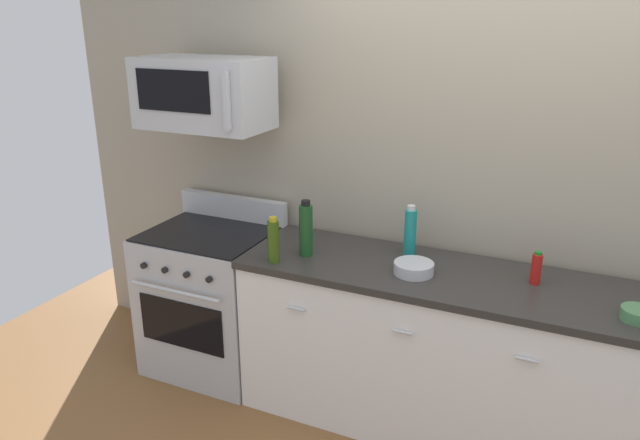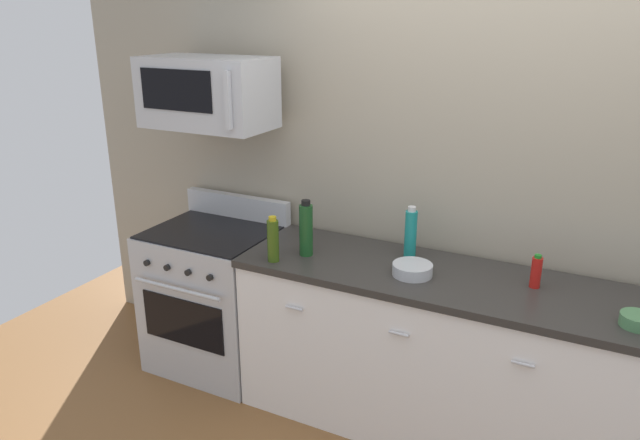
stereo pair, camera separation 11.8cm
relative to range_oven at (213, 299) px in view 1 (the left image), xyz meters
The scene contains 11 objects.
ground_plane 1.69m from the range_oven, ahead, with size 6.71×6.71×0.00m, color brown.
back_wall 1.89m from the range_oven, 14.04° to the left, with size 5.59×0.10×2.70m, color #9E937F.
counter_unit 1.63m from the range_oven, ahead, with size 2.50×0.66×0.92m.
range_oven is the anchor object (origin of this frame).
microwave 1.28m from the range_oven, 89.71° to the left, with size 0.74×0.44×0.40m.
bottle_sparkling_teal 1.36m from the range_oven, ahead, with size 0.07×0.07×0.29m.
bottle_hot_sauce_red 1.96m from the range_oven, ahead, with size 0.05×0.05×0.17m.
bottle_wine_green 0.92m from the range_oven, ahead, with size 0.08×0.08×0.31m.
bottle_olive_oil 0.85m from the range_oven, 21.42° to the right, with size 0.06×0.06×0.25m.
bowl_steel_prep 1.39m from the range_oven, ahead, with size 0.20×0.20×0.06m.
bowl_green_glaze 2.38m from the range_oven, ahead, with size 0.14×0.14×0.05m.
Camera 1 is at (0.41, -2.80, 2.19)m, focal length 33.43 mm.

